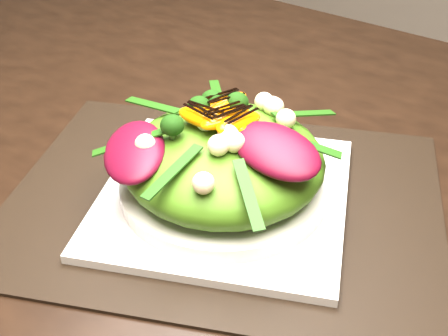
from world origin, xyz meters
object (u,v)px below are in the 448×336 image
Objects in this scene: plate_base at (224,195)px; orange_segment at (227,110)px; salad_bowl at (224,186)px; lettuce_mound at (224,160)px; placemat at (224,200)px; dining_table at (284,168)px.

plate_base is 0.09m from orange_segment.
salad_bowl is at bearing -59.08° from orange_segment.
lettuce_mound is at bearing 0.00° from salad_bowl.
placemat is 1.78× the size of plate_base.
plate_base is (-0.00, -0.00, 0.01)m from placemat.
salad_bowl is (0.00, 0.00, 0.01)m from plate_base.
plate_base is at bearing -153.43° from placemat.
salad_bowl is 0.03m from lettuce_mound.
placemat is at bearing 26.57° from plate_base.
salad_bowl reaches higher than placemat.
plate_base is 0.05m from lettuce_mound.
dining_table is 7.22× the size of salad_bowl.
salad_bowl is 3.79× the size of orange_segment.
plate_base reaches higher than placemat.
lettuce_mound is at bearing -92.76° from dining_table.
lettuce_mound is (0.00, 0.00, 0.05)m from plate_base.
lettuce_mound is (-0.00, 0.00, 0.05)m from placemat.
orange_segment is at bearing 120.92° from lettuce_mound.
placemat is 2.09× the size of salad_bowl.
placemat is 0.02m from salad_bowl.
orange_segment is (-0.01, 0.02, 0.09)m from plate_base.
plate_base is 4.45× the size of orange_segment.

